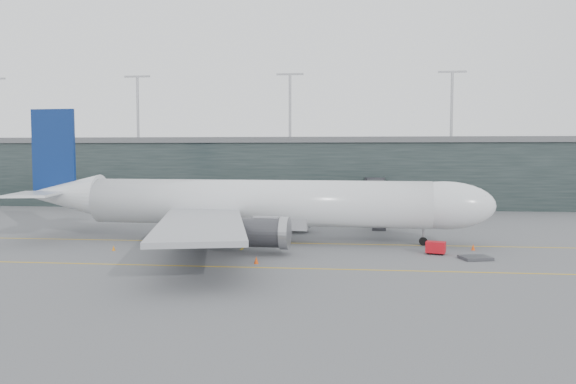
# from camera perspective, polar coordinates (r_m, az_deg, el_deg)

# --- Properties ---
(ground) EXTENTS (320.00, 320.00, 0.00)m
(ground) POSITION_cam_1_polar(r_m,az_deg,el_deg) (79.62, -7.00, -4.59)
(ground) COLOR #545458
(ground) RESTS_ON ground
(taxiline_a) EXTENTS (160.00, 0.25, 0.02)m
(taxiline_a) POSITION_cam_1_polar(r_m,az_deg,el_deg) (75.78, -7.69, -5.03)
(taxiline_a) COLOR gold
(taxiline_a) RESTS_ON ground
(taxiline_b) EXTENTS (160.00, 0.25, 0.02)m
(taxiline_b) POSITION_cam_1_polar(r_m,az_deg,el_deg) (60.61, -11.34, -7.35)
(taxiline_b) COLOR gold
(taxiline_b) RESTS_ON ground
(taxiline_lead_main) EXTENTS (0.25, 60.00, 0.02)m
(taxiline_lead_main) POSITION_cam_1_polar(r_m,az_deg,el_deg) (98.24, -1.50, -2.92)
(taxiline_lead_main) COLOR gold
(taxiline_lead_main) RESTS_ON ground
(terminal) EXTENTS (240.00, 36.00, 29.00)m
(terminal) POSITION_cam_1_polar(r_m,az_deg,el_deg) (135.91, -1.46, 2.21)
(terminal) COLOR black
(terminal) RESTS_ON ground
(main_aircraft) EXTENTS (64.14, 60.23, 17.99)m
(main_aircraft) POSITION_cam_1_polar(r_m,az_deg,el_deg) (75.12, -3.41, -1.20)
(main_aircraft) COLOR silver
(main_aircraft) RESTS_ON ground
(jet_bridge) EXTENTS (4.67, 44.44, 6.77)m
(jet_bridge) POSITION_cam_1_polar(r_m,az_deg,el_deg) (101.14, 8.91, 0.11)
(jet_bridge) COLOR #2C2B31
(jet_bridge) RESTS_ON ground
(gse_cart) EXTENTS (2.49, 1.96, 1.49)m
(gse_cart) POSITION_cam_1_polar(r_m,az_deg,el_deg) (68.08, 14.77, -5.45)
(gse_cart) COLOR #B70D16
(gse_cart) RESTS_ON ground
(baggage_dolly) EXTENTS (3.72, 3.29, 0.32)m
(baggage_dolly) POSITION_cam_1_polar(r_m,az_deg,el_deg) (66.24, 18.51, -6.35)
(baggage_dolly) COLOR #353539
(baggage_dolly) RESTS_ON ground
(uld_a) EXTENTS (2.61, 2.38, 1.93)m
(uld_a) POSITION_cam_1_polar(r_m,az_deg,el_deg) (90.71, -7.89, -2.90)
(uld_a) COLOR #36363B
(uld_a) RESTS_ON ground
(uld_b) EXTENTS (2.35, 1.97, 1.96)m
(uld_b) POSITION_cam_1_polar(r_m,az_deg,el_deg) (91.78, -7.64, -2.81)
(uld_b) COLOR #36363B
(uld_b) RESTS_ON ground
(uld_c) EXTENTS (2.27, 1.87, 1.96)m
(uld_c) POSITION_cam_1_polar(r_m,az_deg,el_deg) (89.25, -5.34, -2.98)
(uld_c) COLOR #36363B
(uld_c) RESTS_ON ground
(cone_nose) EXTENTS (0.47, 0.47, 0.75)m
(cone_nose) POSITION_cam_1_polar(r_m,az_deg,el_deg) (72.23, 18.30, -5.35)
(cone_nose) COLOR #E6470C
(cone_nose) RESTS_ON ground
(cone_wing_stbd) EXTENTS (0.49, 0.49, 0.79)m
(cone_wing_stbd) POSITION_cam_1_polar(r_m,az_deg,el_deg) (60.50, -3.24, -6.92)
(cone_wing_stbd) COLOR #D6420B
(cone_wing_stbd) RESTS_ON ground
(cone_wing_port) EXTENTS (0.44, 0.44, 0.70)m
(cone_wing_port) POSITION_cam_1_polar(r_m,az_deg,el_deg) (89.24, -0.16, -3.40)
(cone_wing_port) COLOR orange
(cone_wing_port) RESTS_ON ground
(cone_tail) EXTENTS (0.39, 0.39, 0.63)m
(cone_tail) POSITION_cam_1_polar(r_m,az_deg,el_deg) (71.64, -17.30, -5.45)
(cone_tail) COLOR orange
(cone_tail) RESTS_ON ground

